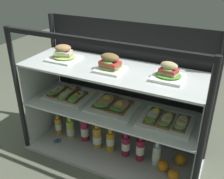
{
  "coord_description": "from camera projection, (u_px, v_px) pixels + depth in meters",
  "views": [
    {
      "loc": [
        0.7,
        -1.45,
        1.39
      ],
      "look_at": [
        0.0,
        0.0,
        0.57
      ],
      "focal_mm": 42.27,
      "sensor_mm": 36.0,
      "label": 1
    }
  ],
  "objects": [
    {
      "name": "ground_plane",
      "position": [
        112.0,
        155.0,
        2.07
      ],
      "size": [
        6.0,
        6.0,
        0.02
      ],
      "primitive_type": "cube",
      "color": "#585D4C",
      "rests_on": "ground"
    },
    {
      "name": "case_base_deck",
      "position": [
        112.0,
        153.0,
        2.06
      ],
      "size": [
        1.33,
        0.49,
        0.03
      ],
      "primitive_type": "cube",
      "color": "#BCB9BC",
      "rests_on": "ground"
    },
    {
      "name": "case_frame",
      "position": [
        120.0,
        86.0,
        1.93
      ],
      "size": [
        1.33,
        0.49,
        0.99
      ],
      "color": "black",
      "rests_on": "ground"
    },
    {
      "name": "riser_lower_tier",
      "position": [
        112.0,
        132.0,
        1.97
      ],
      "size": [
        1.26,
        0.42,
        0.37
      ],
      "color": "silver",
      "rests_on": "case_base_deck"
    },
    {
      "name": "shelf_lower_glass",
      "position": [
        112.0,
        109.0,
        1.88
      ],
      "size": [
        1.27,
        0.44,
        0.01
      ],
      "primitive_type": "cube",
      "color": "silver",
      "rests_on": "riser_lower_tier"
    },
    {
      "name": "riser_upper_tier",
      "position": [
        112.0,
        90.0,
        1.81
      ],
      "size": [
        1.26,
        0.42,
        0.29
      ],
      "color": "silver",
      "rests_on": "shelf_lower_glass"
    },
    {
      "name": "shelf_upper_glass",
      "position": [
        112.0,
        70.0,
        1.74
      ],
      "size": [
        1.27,
        0.44,
        0.01
      ],
      "primitive_type": "cube",
      "color": "silver",
      "rests_on": "riser_upper_tier"
    },
    {
      "name": "plated_roll_sandwich_far_left",
      "position": [
        63.0,
        54.0,
        1.88
      ],
      "size": [
        0.21,
        0.21,
        0.11
      ],
      "color": "white",
      "rests_on": "shelf_upper_glass"
    },
    {
      "name": "plated_roll_sandwich_left_of_center",
      "position": [
        111.0,
        64.0,
        1.69
      ],
      "size": [
        0.18,
        0.18,
        0.12
      ],
      "color": "white",
      "rests_on": "shelf_upper_glass"
    },
    {
      "name": "plated_roll_sandwich_right_of_center",
      "position": [
        168.0,
        73.0,
        1.58
      ],
      "size": [
        0.19,
        0.19,
        0.11
      ],
      "color": "white",
      "rests_on": "shelf_upper_glass"
    },
    {
      "name": "open_sandwich_tray_mid_left",
      "position": [
        68.0,
        94.0,
        2.04
      ],
      "size": [
        0.34,
        0.29,
        0.06
      ],
      "color": "white",
      "rests_on": "shelf_lower_glass"
    },
    {
      "name": "open_sandwich_tray_far_right",
      "position": [
        112.0,
        105.0,
        1.88
      ],
      "size": [
        0.34,
        0.29,
        0.06
      ],
      "color": "white",
      "rests_on": "shelf_lower_glass"
    },
    {
      "name": "open_sandwich_tray_near_left_corner",
      "position": [
        166.0,
        120.0,
        1.71
      ],
      "size": [
        0.34,
        0.29,
        0.06
      ],
      "color": "white",
      "rests_on": "shelf_lower_glass"
    },
    {
      "name": "juice_bottle_back_center",
      "position": [
        58.0,
        125.0,
        2.23
      ],
      "size": [
        0.06,
        0.06,
        0.2
      ],
      "color": "gold",
      "rests_on": "case_base_deck"
    },
    {
      "name": "juice_bottle_front_fourth",
      "position": [
        70.0,
        129.0,
        2.19
      ],
      "size": [
        0.07,
        0.07,
        0.21
      ],
      "color": "#AECC49",
      "rests_on": "case_base_deck"
    },
    {
      "name": "juice_bottle_back_left",
      "position": [
        85.0,
        130.0,
        2.14
      ],
      "size": [
        0.07,
        0.07,
        0.25
      ],
      "color": "#9B2144",
      "rests_on": "case_base_deck"
    },
    {
      "name": "juice_bottle_front_middle",
      "position": [
        97.0,
        137.0,
        2.08
      ],
      "size": [
        0.07,
        0.07,
        0.23
      ],
      "color": "gold",
      "rests_on": "case_base_deck"
    },
    {
      "name": "juice_bottle_tucked_behind",
      "position": [
        110.0,
        141.0,
        2.03
      ],
      "size": [
        0.06,
        0.06,
        0.22
      ],
      "color": "gold",
      "rests_on": "case_base_deck"
    },
    {
      "name": "juice_bottle_front_left_end",
      "position": [
        126.0,
        145.0,
        1.98
      ],
      "size": [
        0.06,
        0.06,
        0.22
      ],
      "color": "maroon",
      "rests_on": "case_base_deck"
    },
    {
      "name": "juice_bottle_front_second",
      "position": [
        140.0,
        149.0,
        1.93
      ],
      "size": [
        0.06,
        0.06,
        0.23
      ],
      "color": "maroon",
      "rests_on": "case_base_deck"
    },
    {
      "name": "juice_bottle_near_post",
      "position": [
        156.0,
        155.0,
        1.9
      ],
      "size": [
        0.06,
        0.06,
        0.22
      ],
      "color": "white",
      "rests_on": "case_base_deck"
    },
    {
      "name": "orange_fruit_beside_bottles",
      "position": [
        163.0,
        166.0,
        1.86
      ],
      "size": [
        0.08,
        0.08,
        0.08
      ],
      "primitive_type": "sphere",
      "color": "orange",
      "rests_on": "case_base_deck"
    },
    {
      "name": "orange_fruit_near_left_post",
      "position": [
        173.0,
        175.0,
        1.78
      ],
      "size": [
        0.08,
        0.08,
        0.08
      ],
      "primitive_type": "sphere",
      "color": "orange",
      "rests_on": "case_base_deck"
    },
    {
      "name": "orange_fruit_rolled_forward",
      "position": [
        180.0,
        159.0,
        1.91
      ],
      "size": [
        0.08,
        0.08,
        0.08
      ],
      "primitive_type": "sphere",
      "color": "orange",
      "rests_on": "case_base_deck"
    },
    {
      "name": "kitchen_scissors",
      "position": [
        59.0,
        142.0,
        2.15
      ],
      "size": [
        0.2,
        0.13,
        0.01
      ],
      "color": "silver",
      "rests_on": "case_base_deck"
    }
  ]
}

